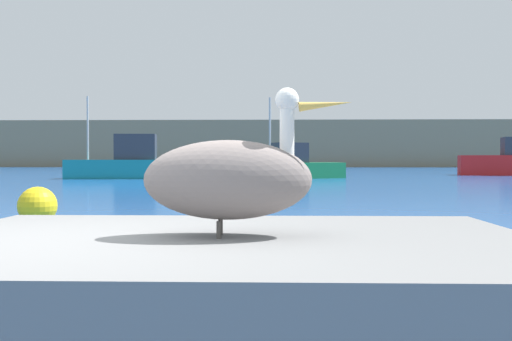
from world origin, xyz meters
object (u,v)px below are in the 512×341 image
object	(u,v)px
fishing_boat_red	(503,162)
pelican	(230,178)
mooring_buoy	(38,206)
fishing_boat_green	(295,166)
fishing_boat_teal	(124,163)

from	to	relation	value
fishing_boat_red	pelican	bearing A→B (deg)	-103.94
fishing_boat_red	mooring_buoy	world-z (taller)	fishing_boat_red
fishing_boat_red	mooring_buoy	bearing A→B (deg)	-114.01
fishing_boat_green	mooring_buoy	xyz separation A→B (m)	(-5.76, -23.54, -0.43)
fishing_boat_teal	mooring_buoy	distance (m)	23.39
fishing_boat_green	mooring_buoy	size ratio (longest dim) A/B	8.77
pelican	fishing_boat_teal	size ratio (longest dim) A/B	0.20
pelican	fishing_boat_red	distance (m)	40.58
pelican	mooring_buoy	xyz separation A→B (m)	(-4.07, 6.53, -0.75)
pelican	fishing_boat_red	world-z (taller)	fishing_boat_red
pelican	mooring_buoy	size ratio (longest dim) A/B	1.83
pelican	mooring_buoy	world-z (taller)	pelican
pelican	mooring_buoy	distance (m)	7.73
pelican	fishing_boat_red	size ratio (longest dim) A/B	0.21
fishing_boat_red	fishing_boat_teal	world-z (taller)	fishing_boat_red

